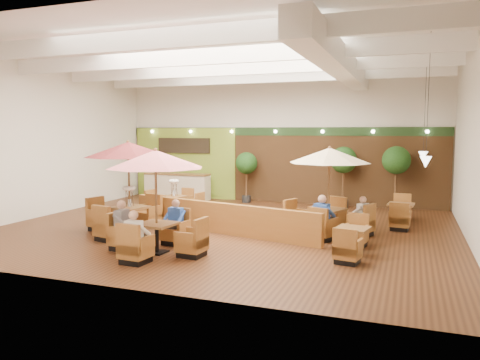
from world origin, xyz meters
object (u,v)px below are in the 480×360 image
at_px(service_counter, 177,186).
at_px(table_0, 127,167).
at_px(table_3, 174,203).
at_px(diner_4, 361,211).
at_px(topiary_1, 344,162).
at_px(diner_2, 124,220).
at_px(booth_divider, 220,218).
at_px(table_2, 329,174).
at_px(table_4, 352,241).
at_px(table_5, 401,215).
at_px(diner_0, 135,231).
at_px(diner_3, 323,213).
at_px(topiary_0, 246,165).
at_px(topiary_2, 396,163).
at_px(diner_1, 175,217).
at_px(table_1, 156,182).

height_order(service_counter, table_0, table_0).
relative_size(table_0, table_3, 1.24).
distance_m(table_3, diner_4, 7.09).
height_order(table_0, topiary_1, table_0).
bearing_deg(diner_2, booth_divider, 146.86).
xyz_separation_m(booth_divider, table_3, (-2.90, 2.52, -0.05)).
relative_size(table_2, table_4, 1.15).
height_order(table_3, table_4, table_3).
relative_size(service_counter, table_5, 1.23).
bearing_deg(topiary_1, service_counter, -178.44).
relative_size(booth_divider, diner_0, 8.39).
bearing_deg(diner_3, topiary_0, 144.54).
bearing_deg(table_3, topiary_2, 32.10).
height_order(booth_divider, table_0, table_0).
bearing_deg(service_counter, topiary_0, 3.54).
relative_size(table_5, topiary_0, 1.12).
distance_m(service_counter, table_4, 11.01).
distance_m(service_counter, booth_divider, 7.36).
xyz_separation_m(topiary_1, diner_1, (-3.44, -7.74, -1.08)).
relative_size(table_5, topiary_1, 0.99).
bearing_deg(table_2, table_1, -112.41).
distance_m(table_0, table_3, 3.80).
height_order(table_5, topiary_1, topiary_1).
relative_size(table_1, table_5, 1.09).
xyz_separation_m(table_4, diner_4, (-0.00, 2.22, 0.40)).
distance_m(table_3, diner_3, 6.44).
relative_size(booth_divider, diner_3, 7.97).
bearing_deg(topiary_2, table_1, -121.92).
bearing_deg(table_1, table_2, 50.51).
xyz_separation_m(topiary_0, diner_0, (0.67, -9.69, -0.86)).
relative_size(topiary_1, topiary_2, 0.98).
bearing_deg(table_3, diner_1, -53.85).
height_order(topiary_0, diner_2, topiary_0).
relative_size(table_1, table_2, 0.97).
height_order(topiary_2, diner_0, topiary_2).
bearing_deg(diner_1, topiary_1, -113.67).
distance_m(table_4, diner_0, 5.31).
xyz_separation_m(service_counter, diner_2, (2.93, -8.51, 0.19)).
relative_size(table_2, diner_0, 3.45).
distance_m(topiary_1, diner_1, 8.54).
height_order(topiary_0, diner_1, topiary_0).
distance_m(table_5, diner_0, 8.92).
distance_m(service_counter, diner_0, 10.26).
bearing_deg(diner_1, table_0, -21.31).
height_order(table_3, diner_3, table_3).
bearing_deg(table_0, table_3, 106.98).
xyz_separation_m(table_5, topiary_2, (-0.27, 2.83, 1.52)).
xyz_separation_m(topiary_0, topiary_1, (4.10, -0.00, 0.21)).
height_order(table_2, diner_1, table_2).
bearing_deg(topiary_1, topiary_0, 180.00).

